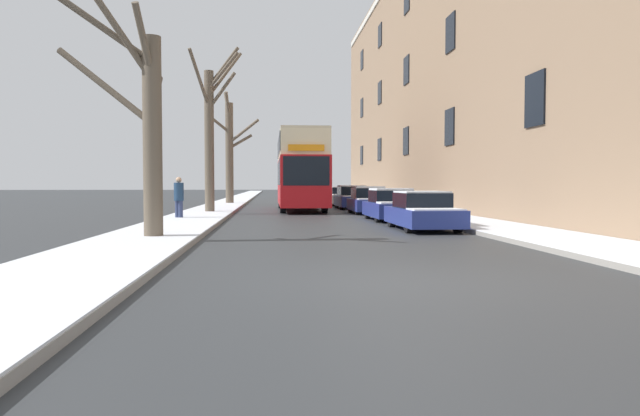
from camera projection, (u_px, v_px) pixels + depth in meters
The scene contains 14 objects.
ground_plane at pixel (405, 281), 9.01m from camera, with size 320.00×320.00×0.00m, color #303335.
sidewalk_left at pixel (240, 198), 61.31m from camera, with size 2.70×130.00×0.16m.
sidewalk_right at pixel (340, 198), 62.23m from camera, with size 2.70×130.00×0.16m.
terrace_facade_right at pixel (474, 77), 37.48m from camera, with size 9.10×51.95×17.24m.
bare_tree_left_0 at pixel (146, 121), 15.04m from camera, with size 2.81×2.56×6.57m.
bare_tree_left_1 at pixel (211, 131), 28.90m from camera, with size 2.49×2.94×8.50m.
bare_tree_left_2 at pixel (230, 149), 42.36m from camera, with size 3.80×2.49×8.51m.
double_decker_bus at pixel (301, 168), 33.66m from camera, with size 2.60×11.04×4.46m.
parked_car_0 at pixel (422, 212), 19.16m from camera, with size 1.79×4.23×1.30m.
parked_car_1 at pixel (391, 205), 24.15m from camera, with size 1.83×4.13×1.36m.
parked_car_2 at pixel (368, 201), 29.83m from camera, with size 1.78×3.93×1.43m.
parked_car_3 at pixel (352, 198), 35.95m from camera, with size 1.84×4.29×1.47m.
parked_car_4 at pixel (341, 197), 41.46m from camera, with size 1.71×4.56×1.37m.
pedestrian_left_sidewalk at pixel (179, 197), 23.57m from camera, with size 0.40×0.40×1.83m.
Camera 1 is at (-2.11, -8.81, 1.52)m, focal length 32.00 mm.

